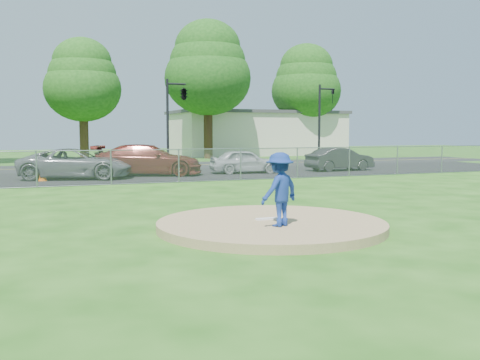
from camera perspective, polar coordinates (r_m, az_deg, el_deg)
The scene contains 18 objects.
ground at distance 22.10m, azimuth -7.68°, elevation -0.83°, with size 120.00×120.00×0.00m, color #1E5111.
pitchers_mound at distance 12.70m, azimuth 3.34°, elevation -4.81°, with size 5.40×5.40×0.20m, color #997D53.
pitching_rubber at distance 12.86m, azimuth 2.97°, elevation -4.14°, with size 0.60×0.15×0.04m, color white.
chain_link_fence at distance 23.98m, azimuth -8.86°, elevation 1.43°, with size 40.00×0.06×1.50m, color gray.
parking_lot at distance 28.42m, azimuth -10.85°, elevation 0.47°, with size 50.00×8.00×0.01m, color black.
street at distance 35.80m, azimuth -13.11°, elevation 1.39°, with size 60.00×7.00×0.01m, color black.
commercial_building at distance 53.73m, azimuth 1.70°, elevation 5.06°, with size 16.40×9.40×4.30m.
tree_center at distance 45.72m, azimuth -16.44°, elevation 10.23°, with size 6.16×6.16×9.84m.
tree_right at distance 45.94m, azimuth -3.45°, elevation 11.89°, with size 7.28×7.28×11.63m.
tree_far_right at distance 53.00m, azimuth 7.06°, elevation 10.32°, with size 6.72×6.72×10.74m.
traffic_signal_center at distance 34.67m, azimuth -6.19°, elevation 9.00°, with size 1.42×2.48×5.60m.
traffic_signal_right at distance 38.65m, azimuth 8.77°, elevation 6.72°, with size 1.28×0.20×5.60m.
pitcher at distance 11.89m, azimuth 4.25°, elevation -1.01°, with size 1.06×0.61×1.65m, color navy.
traffic_cone at distance 26.46m, azimuth -20.35°, elevation 0.73°, with size 0.39×0.39×0.76m, color orange.
parked_car_gray at distance 27.07m, azimuth -17.12°, elevation 1.67°, with size 2.44×5.28×1.47m, color slate.
parked_car_darkred at distance 28.36m, azimuth -9.77°, elevation 2.13°, with size 2.27×5.58×1.62m, color maroon.
parked_car_pearl at distance 29.47m, azimuth 0.52°, elevation 2.02°, with size 1.55×3.85×1.31m, color silver.
parked_car_charcoal at distance 31.92m, azimuth 10.60°, elevation 2.21°, with size 1.42×4.07×1.34m, color #242426.
Camera 1 is at (-5.29, -11.33, 2.31)m, focal length 40.00 mm.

